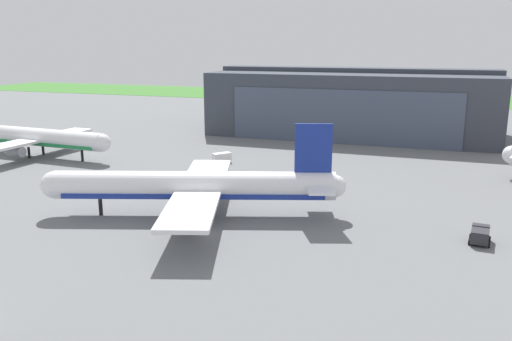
{
  "coord_description": "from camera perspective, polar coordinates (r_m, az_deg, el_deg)",
  "views": [
    {
      "loc": [
        28.66,
        -59.95,
        24.64
      ],
      "look_at": [
        0.13,
        21.02,
        3.87
      ],
      "focal_mm": 37.07,
      "sensor_mm": 36.0,
      "label": 1
    }
  ],
  "objects": [
    {
      "name": "baggage_tug",
      "position": [
        111.51,
        -3.71,
        1.43
      ],
      "size": [
        3.8,
        3.99,
        2.13
      ],
      "color": "white",
      "rests_on": "ground_plane"
    },
    {
      "name": "grass_field_strip",
      "position": [
        252.5,
        12.92,
        7.67
      ],
      "size": [
        440.0,
        56.0,
        0.08
      ],
      "primitive_type": "cube",
      "color": "#3C772F",
      "rests_on": "ground_plane"
    },
    {
      "name": "airliner_far_right",
      "position": [
        125.89,
        -22.3,
        3.26
      ],
      "size": [
        37.22,
        30.25,
        13.09
      ],
      "color": "white",
      "rests_on": "ground_plane"
    },
    {
      "name": "maintenance_hangar",
      "position": [
        150.16,
        10.49,
        7.24
      ],
      "size": [
        74.96,
        35.45,
        18.09
      ],
      "color": "#383D47",
      "rests_on": "ground_plane"
    },
    {
      "name": "ground_plane",
      "position": [
        70.87,
        -5.8,
        -6.82
      ],
      "size": [
        440.0,
        440.0,
        0.0
      ],
      "primitive_type": "plane",
      "color": "slate"
    },
    {
      "name": "stair_truck",
      "position": [
        72.82,
        23.03,
        -6.39
      ],
      "size": [
        2.82,
        3.99,
        2.0
      ],
      "color": "#28282D",
      "rests_on": "ground_plane"
    },
    {
      "name": "airliner_near_left",
      "position": [
        77.01,
        -6.71,
        -1.73
      ],
      "size": [
        42.29,
        36.55,
        13.65
      ],
      "color": "white",
      "rests_on": "ground_plane"
    }
  ]
}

